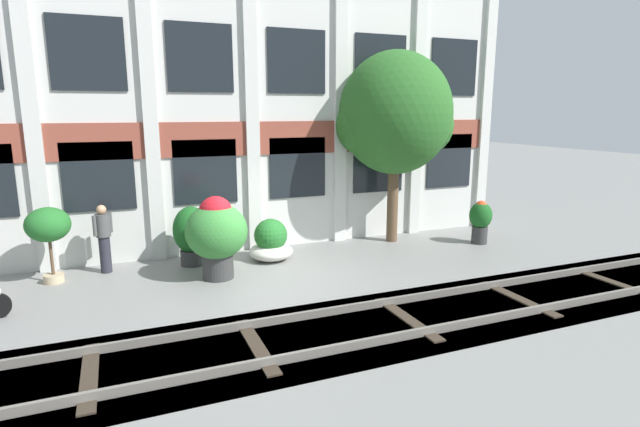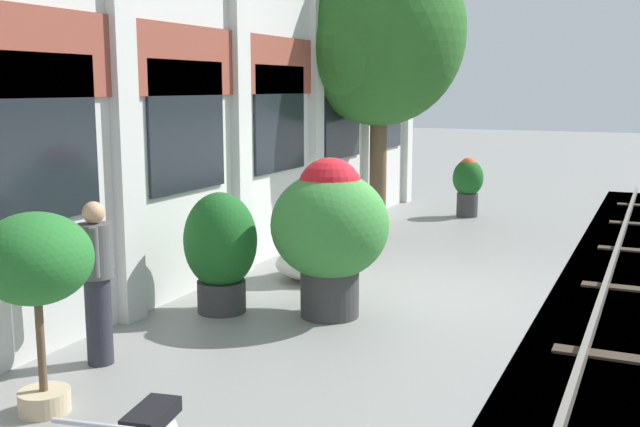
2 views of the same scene
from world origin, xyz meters
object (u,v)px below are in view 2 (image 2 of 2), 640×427
(potted_plant_wide_bowl, at_px, (315,248))
(potted_plant_glazed_jar, at_px, (468,183))
(potted_plant_tall_urn, at_px, (36,266))
(resident_by_doorway, at_px, (97,278))
(broadleaf_tree, at_px, (380,38))
(potted_plant_stone_basin, at_px, (330,226))
(potted_plant_ribbed_drum, at_px, (221,248))

(potted_plant_wide_bowl, distance_m, potted_plant_glazed_jar, 6.21)
(potted_plant_tall_urn, distance_m, potted_plant_glazed_jar, 11.31)
(potted_plant_glazed_jar, distance_m, resident_by_doorway, 10.23)
(broadleaf_tree, bearing_deg, potted_plant_wide_bowl, -172.93)
(potted_plant_stone_basin, bearing_deg, potted_plant_wide_bowl, 30.92)
(potted_plant_stone_basin, xyz_separation_m, resident_by_doorway, (-2.42, 1.45, -0.22))
(potted_plant_ribbed_drum, relative_size, potted_plant_glazed_jar, 1.17)
(potted_plant_stone_basin, xyz_separation_m, potted_plant_glazed_jar, (7.73, 0.20, -0.37))
(broadleaf_tree, bearing_deg, potted_plant_tall_urn, -178.01)
(potted_plant_stone_basin, distance_m, potted_plant_glazed_jar, 7.74)
(broadleaf_tree, relative_size, potted_plant_glazed_jar, 4.32)
(potted_plant_glazed_jar, height_order, resident_by_doorway, resident_by_doorway)
(resident_by_doorway, bearing_deg, potted_plant_wide_bowl, 43.48)
(potted_plant_wide_bowl, height_order, resident_by_doorway, resident_by_doorway)
(potted_plant_tall_urn, bearing_deg, potted_plant_ribbed_drum, 3.34)
(potted_plant_tall_urn, distance_m, potted_plant_stone_basin, 3.70)
(potted_plant_tall_urn, xyz_separation_m, potted_plant_stone_basin, (3.53, -1.11, -0.17))
(potted_plant_stone_basin, bearing_deg, potted_plant_tall_urn, 162.54)
(potted_plant_ribbed_drum, distance_m, resident_by_doorway, 2.03)
(potted_plant_tall_urn, distance_m, potted_plant_ribbed_drum, 3.17)
(potted_plant_stone_basin, bearing_deg, potted_plant_glazed_jar, 1.51)
(potted_plant_wide_bowl, relative_size, potted_plant_glazed_jar, 0.90)
(broadleaf_tree, distance_m, potted_plant_tall_urn, 9.32)
(potted_plant_stone_basin, height_order, potted_plant_glazed_jar, potted_plant_stone_basin)
(broadleaf_tree, xyz_separation_m, potted_plant_wide_bowl, (-3.91, -0.48, -3.22))
(potted_plant_ribbed_drum, bearing_deg, resident_by_doorway, 175.47)
(potted_plant_stone_basin, bearing_deg, resident_by_doorway, 149.07)
(potted_plant_ribbed_drum, bearing_deg, potted_plant_stone_basin, -72.90)
(broadleaf_tree, distance_m, potted_plant_glazed_jar, 3.89)
(potted_plant_wide_bowl, bearing_deg, broadleaf_tree, 7.07)
(potted_plant_ribbed_drum, relative_size, resident_by_doorway, 0.90)
(broadleaf_tree, height_order, potted_plant_ribbed_drum, broadleaf_tree)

